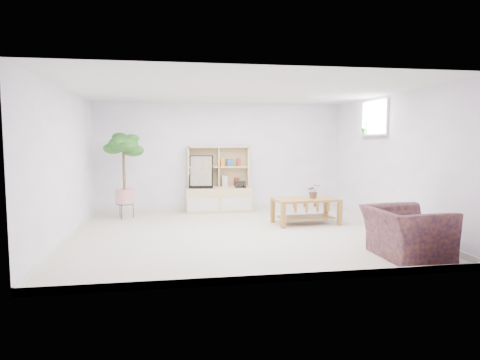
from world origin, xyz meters
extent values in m
cube|color=beige|center=(0.00, 0.00, 0.00)|extent=(5.50, 5.00, 0.01)
cube|color=silver|center=(0.00, 0.00, 2.40)|extent=(5.50, 5.00, 0.01)
cube|color=white|center=(0.00, 2.50, 1.20)|extent=(5.50, 0.01, 2.40)
cube|color=white|center=(0.00, -2.50, 1.20)|extent=(5.50, 0.01, 2.40)
cube|color=white|center=(-2.75, 0.00, 1.20)|extent=(0.01, 5.00, 2.40)
cube|color=white|center=(2.75, 0.00, 1.20)|extent=(0.01, 5.00, 2.40)
cube|color=silver|center=(2.67, 0.60, 1.68)|extent=(0.14, 1.00, 0.04)
imported|color=#1C5D1B|center=(1.54, 0.63, 0.63)|extent=(0.26, 0.23, 0.27)
imported|color=#0E0F33|center=(2.02, -1.78, 0.39)|extent=(0.94, 1.07, 0.78)
imported|color=#27571F|center=(2.67, 0.89, 1.83)|extent=(0.16, 0.13, 0.26)
camera|label=1|loc=(-1.15, -7.04, 1.62)|focal=32.00mm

